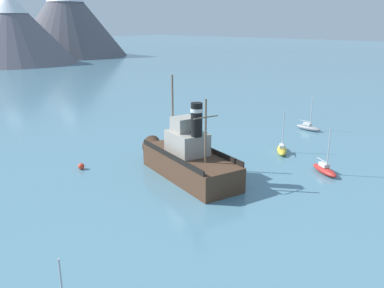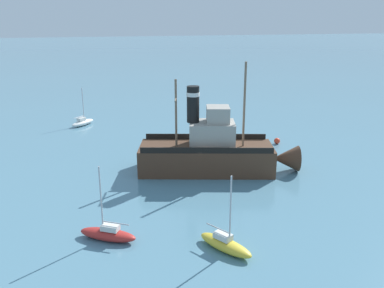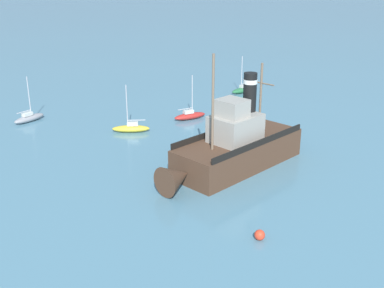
% 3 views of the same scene
% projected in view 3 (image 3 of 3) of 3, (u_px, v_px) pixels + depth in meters
% --- Properties ---
extents(ground_plane, '(600.00, 600.00, 0.00)m').
position_uv_depth(ground_plane, '(230.00, 164.00, 41.22)').
color(ground_plane, teal).
extents(old_tugboat, '(7.83, 14.75, 9.90)m').
position_uv_depth(old_tugboat, '(234.00, 147.00, 39.71)').
color(old_tugboat, '#4C3323').
rests_on(old_tugboat, ground).
extents(sailboat_yellow, '(3.85, 2.83, 4.90)m').
position_uv_depth(sailboat_yellow, '(131.00, 128.00, 48.92)').
color(sailboat_yellow, gold).
rests_on(sailboat_yellow, ground).
extents(sailboat_grey, '(1.56, 3.91, 4.90)m').
position_uv_depth(sailboat_grey, '(29.00, 118.00, 52.23)').
color(sailboat_grey, gray).
rests_on(sailboat_grey, ground).
extents(sailboat_red, '(3.01, 3.78, 4.90)m').
position_uv_depth(sailboat_red, '(190.00, 115.00, 53.03)').
color(sailboat_red, '#B22823').
rests_on(sailboat_red, ground).
extents(sailboat_green, '(2.53, 3.92, 4.90)m').
position_uv_depth(sailboat_green, '(243.00, 90.00, 64.11)').
color(sailboat_green, '#286B3D').
rests_on(sailboat_green, ground).
extents(mooring_buoy, '(0.67, 0.67, 0.67)m').
position_uv_depth(mooring_buoy, '(260.00, 235.00, 29.65)').
color(mooring_buoy, red).
rests_on(mooring_buoy, ground).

